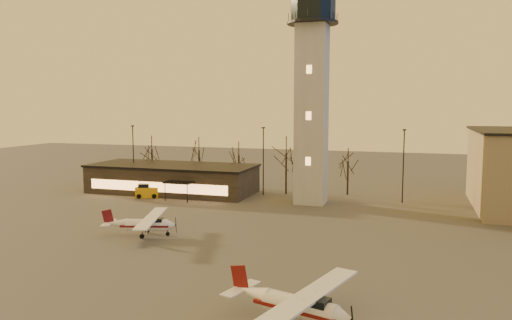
# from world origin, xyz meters

# --- Properties ---
(ground) EXTENTS (220.00, 220.00, 0.00)m
(ground) POSITION_xyz_m (0.00, 0.00, 0.00)
(ground) COLOR #3B3937
(ground) RESTS_ON ground
(control_tower) EXTENTS (6.80, 6.80, 32.60)m
(control_tower) POSITION_xyz_m (0.00, 30.00, 16.33)
(control_tower) COLOR #9F9B96
(control_tower) RESTS_ON ground
(terminal) EXTENTS (25.40, 12.20, 4.30)m
(terminal) POSITION_xyz_m (-21.99, 31.98, 2.16)
(terminal) COLOR black
(terminal) RESTS_ON ground
(light_poles) EXTENTS (58.50, 12.25, 10.14)m
(light_poles) POSITION_xyz_m (0.50, 31.00, 5.41)
(light_poles) COLOR black
(light_poles) RESTS_ON ground
(tree_row) EXTENTS (37.20, 9.20, 8.80)m
(tree_row) POSITION_xyz_m (-13.70, 39.16, 5.94)
(tree_row) COLOR black
(tree_row) RESTS_ON ground
(cessna_front) EXTENTS (9.13, 11.30, 3.14)m
(cessna_front) POSITION_xyz_m (7.23, -8.25, 1.07)
(cessna_front) COLOR silver
(cessna_front) RESTS_ON ground
(cessna_rear) EXTENTS (8.13, 10.04, 2.79)m
(cessna_rear) POSITION_xyz_m (-12.49, 7.95, 0.95)
(cessna_rear) COLOR white
(cessna_rear) RESTS_ON ground
(service_cart) EXTENTS (3.68, 2.99, 2.07)m
(service_cart) POSITION_xyz_m (-23.61, 26.98, 0.79)
(service_cart) COLOR #D5990C
(service_cart) RESTS_ON ground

